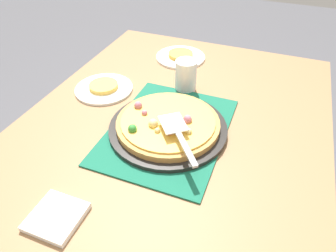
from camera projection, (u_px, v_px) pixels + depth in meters
ground_plane at (168, 250)px, 1.47m from camera, size 8.00×8.00×0.00m
dining_table at (168, 155)px, 1.07m from camera, size 1.40×1.00×0.75m
placemat at (168, 130)px, 0.99m from camera, size 0.48×0.36×0.01m
pizza_pan at (168, 128)px, 0.99m from camera, size 0.38×0.38×0.01m
pizza at (168, 123)px, 0.97m from camera, size 0.33×0.33×0.05m
plate_near_left at (104, 89)px, 1.18m from camera, size 0.22×0.22×0.01m
plate_far_right at (181, 57)px, 1.39m from camera, size 0.22×0.22×0.01m
served_slice_left at (104, 86)px, 1.17m from camera, size 0.11×0.11×0.02m
served_slice_right at (181, 54)px, 1.38m from camera, size 0.11×0.11×0.02m
cup_far at (186, 75)px, 1.15m from camera, size 0.08×0.08×0.12m
pizza_server at (178, 133)px, 0.88m from camera, size 0.21×0.18×0.01m
napkin_stack at (56, 217)px, 0.74m from camera, size 0.12×0.12×0.02m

